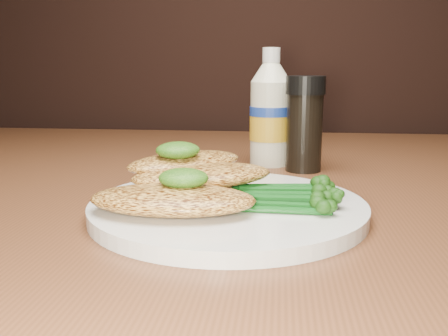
# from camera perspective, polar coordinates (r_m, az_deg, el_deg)

# --- Properties ---
(plate) EXTENTS (0.25, 0.25, 0.01)m
(plate) POSITION_cam_1_polar(r_m,az_deg,el_deg) (0.46, 0.45, -4.56)
(plate) COLOR silver
(plate) RESTS_ON dining_table
(chicken_front) EXTENTS (0.14, 0.08, 0.02)m
(chicken_front) POSITION_cam_1_polar(r_m,az_deg,el_deg) (0.42, -5.86, -3.58)
(chicken_front) COLOR gold
(chicken_front) RESTS_ON plate
(chicken_mid) EXTENTS (0.15, 0.12, 0.02)m
(chicken_mid) POSITION_cam_1_polar(r_m,az_deg,el_deg) (0.47, -2.45, -0.86)
(chicken_mid) COLOR gold
(chicken_mid) RESTS_ON plate
(chicken_back) EXTENTS (0.13, 0.13, 0.02)m
(chicken_back) POSITION_cam_1_polar(r_m,az_deg,el_deg) (0.50, -4.43, 0.67)
(chicken_back) COLOR gold
(chicken_back) RESTS_ON plate
(pesto_front) EXTENTS (0.05, 0.04, 0.02)m
(pesto_front) POSITION_cam_1_polar(r_m,az_deg,el_deg) (0.43, -4.63, -1.15)
(pesto_front) COLOR #093608
(pesto_front) RESTS_ON chicken_front
(pesto_back) EXTENTS (0.05, 0.05, 0.02)m
(pesto_back) POSITION_cam_1_polar(r_m,az_deg,el_deg) (0.48, -5.27, 2.03)
(pesto_back) COLOR #093608
(pesto_back) RESTS_ON chicken_back
(broccolini_bundle) EXTENTS (0.14, 0.12, 0.02)m
(broccolini_bundle) POSITION_cam_1_polar(r_m,az_deg,el_deg) (0.45, 6.59, -2.80)
(broccolini_bundle) COLOR #104A14
(broccolini_bundle) RESTS_ON plate
(mayo_bottle) EXTENTS (0.07, 0.07, 0.16)m
(mayo_bottle) POSITION_cam_1_polar(r_m,az_deg,el_deg) (0.68, 5.30, 6.90)
(mayo_bottle) COLOR beige
(mayo_bottle) RESTS_ON dining_table
(pepper_grinder) EXTENTS (0.06, 0.06, 0.12)m
(pepper_grinder) POSITION_cam_1_polar(r_m,az_deg,el_deg) (0.64, 9.13, 4.95)
(pepper_grinder) COLOR black
(pepper_grinder) RESTS_ON dining_table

